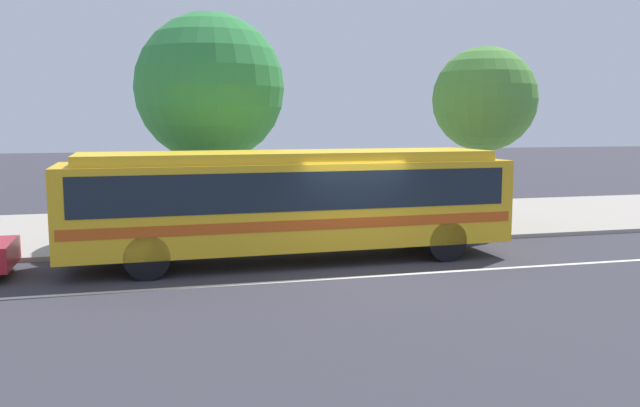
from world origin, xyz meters
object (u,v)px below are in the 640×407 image
transit_bus (291,197)px  pedestrian_waiting_near_sign (444,195)px  street_tree_mid_block (484,100)px  pedestrian_walking_along_curb (123,211)px  bus_stop_sign (454,178)px  street_tree_near_stop (210,88)px

transit_bus → pedestrian_waiting_near_sign: (5.63, 3.38, -0.48)m
transit_bus → street_tree_mid_block: street_tree_mid_block is taller
transit_bus → street_tree_mid_block: bearing=27.3°
pedestrian_walking_along_curb → bus_stop_sign: size_ratio=0.65×
pedestrian_walking_along_curb → street_tree_mid_block: 11.61m
street_tree_near_stop → street_tree_mid_block: 8.67m
transit_bus → street_tree_mid_block: size_ratio=1.92×
pedestrian_walking_along_curb → street_tree_near_stop: 4.42m
transit_bus → bus_stop_sign: size_ratio=4.25×
street_tree_mid_block → pedestrian_walking_along_curb: bearing=-172.7°
bus_stop_sign → street_tree_mid_block: bearing=43.4°
pedestrian_waiting_near_sign → transit_bus: bearing=-149.1°
transit_bus → street_tree_near_stop: size_ratio=1.69×
bus_stop_sign → street_tree_mid_block: street_tree_mid_block is taller
pedestrian_waiting_near_sign → bus_stop_sign: bus_stop_sign is taller
bus_stop_sign → street_tree_mid_block: size_ratio=0.45×
bus_stop_sign → street_tree_mid_block: (1.82, 1.73, 2.32)m
pedestrian_walking_along_curb → pedestrian_waiting_near_sign: bearing=6.7°
pedestrian_waiting_near_sign → street_tree_mid_block: (1.45, 0.28, 2.99)m
street_tree_near_stop → street_tree_mid_block: size_ratio=1.13×
street_tree_near_stop → street_tree_mid_block: (8.66, -0.21, -0.28)m
street_tree_near_stop → street_tree_mid_block: street_tree_near_stop is taller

